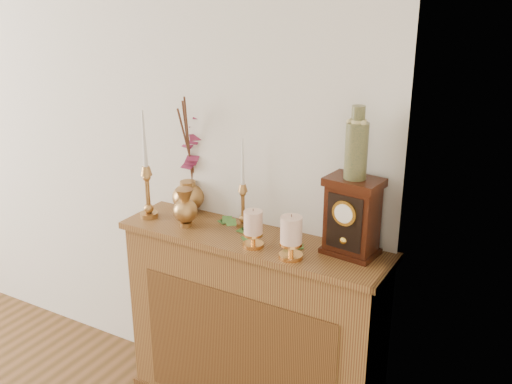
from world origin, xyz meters
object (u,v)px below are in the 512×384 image
Objects in this scene: ceramic_vase at (357,147)px; ginger_jar at (193,158)px; bud_vase at (185,208)px; candlestick_left at (147,183)px; candlestick_center at (243,198)px; mantel_clock at (352,217)px.

ginger_jar is at bearing 174.01° from ceramic_vase.
ceramic_vase is (0.75, 0.11, 0.37)m from bud_vase.
candlestick_left is at bearing 178.98° from bud_vase.
candlestick_left is at bearing -163.33° from candlestick_center.
ceramic_vase is at bearing 6.21° from candlestick_left.
ginger_jar is (-0.31, 0.06, 0.12)m from candlestick_center.
ginger_jar reaches higher than bud_vase.
candlestick_center is 1.25× the size of mantel_clock.
bud_vase is at bearing -165.39° from mantel_clock.
bud_vase is at bearing -64.86° from ginger_jar.
mantel_clock is (0.75, 0.11, 0.07)m from bud_vase.
ceramic_vase reaches higher than ginger_jar.
ceramic_vase is (0.00, 0.00, 0.30)m from mantel_clock.
ceramic_vase is at bearing 8.27° from bud_vase.
ginger_jar is at bearing -179.63° from mantel_clock.
ceramic_vase is at bearing 90.00° from mantel_clock.
mantel_clock reaches higher than bud_vase.
mantel_clock is at bearing -6.19° from ginger_jar.
mantel_clock is at bearing -3.13° from candlestick_center.
bud_vase is 0.84m from ceramic_vase.
candlestick_center is at bearing -11.24° from ginger_jar.
candlestick_center is at bearing -176.57° from mantel_clock.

